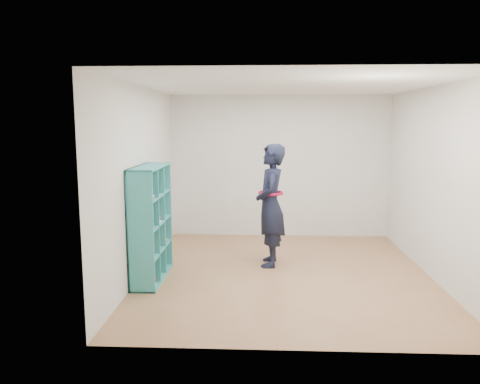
{
  "coord_description": "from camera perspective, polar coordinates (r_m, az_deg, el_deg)",
  "views": [
    {
      "loc": [
        -0.34,
        -6.37,
        2.12
      ],
      "look_at": [
        -0.65,
        0.3,
        1.12
      ],
      "focal_mm": 35.0,
      "sensor_mm": 36.0,
      "label": 1
    }
  ],
  "objects": [
    {
      "name": "ceiling",
      "position": [
        6.4,
        5.83,
        12.81
      ],
      "size": [
        4.5,
        4.5,
        0.0
      ],
      "primitive_type": "plane",
      "color": "white",
      "rests_on": "wall_back"
    },
    {
      "name": "wall_right",
      "position": [
        6.84,
        22.63,
        1.01
      ],
      "size": [
        0.02,
        4.5,
        2.6
      ],
      "primitive_type": "cube",
      "color": "silver",
      "rests_on": "floor"
    },
    {
      "name": "person",
      "position": [
        6.89,
        3.74,
        -1.61
      ],
      "size": [
        0.45,
        0.67,
        1.81
      ],
      "rotation": [
        0.0,
        0.0,
        -1.59
      ],
      "color": "black",
      "rests_on": "floor"
    },
    {
      "name": "wall_front",
      "position": [
        4.22,
        7.24,
        -2.73
      ],
      "size": [
        4.0,
        0.02,
        2.6
      ],
      "primitive_type": "cube",
      "color": "silver",
      "rests_on": "floor"
    },
    {
      "name": "smartphone",
      "position": [
        6.97,
        2.48,
        -0.51
      ],
      "size": [
        0.01,
        0.09,
        0.12
      ],
      "rotation": [
        0.33,
        0.0,
        -0.03
      ],
      "color": "silver",
      "rests_on": "person"
    },
    {
      "name": "floor",
      "position": [
        6.73,
        5.49,
        -9.86
      ],
      "size": [
        4.5,
        4.5,
        0.0
      ],
      "primitive_type": "plane",
      "color": "#936643",
      "rests_on": "ground"
    },
    {
      "name": "bookshelf",
      "position": [
        6.41,
        -11.04,
        -3.99
      ],
      "size": [
        0.34,
        1.16,
        1.54
      ],
      "color": "teal",
      "rests_on": "floor"
    },
    {
      "name": "wall_left",
      "position": [
        6.64,
        -11.86,
        1.27
      ],
      "size": [
        0.02,
        4.5,
        2.6
      ],
      "primitive_type": "cube",
      "color": "silver",
      "rests_on": "floor"
    },
    {
      "name": "wall_back",
      "position": [
        8.67,
        4.88,
        3.1
      ],
      "size": [
        4.0,
        0.02,
        2.6
      ],
      "primitive_type": "cube",
      "color": "silver",
      "rests_on": "floor"
    }
  ]
}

